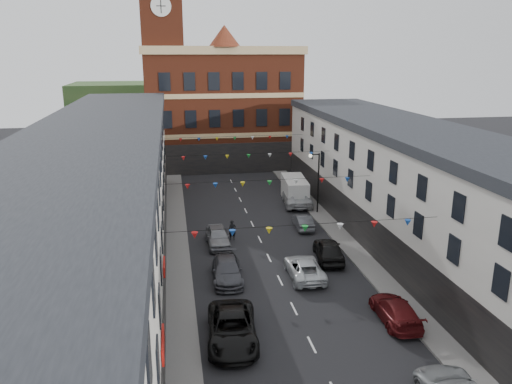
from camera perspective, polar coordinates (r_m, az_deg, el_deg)
ground at (r=35.13m, az=2.77°, el=-10.07°), size 160.00×160.00×0.00m
pavement_left at (r=36.21m, az=-8.80°, el=-9.30°), size 1.80×64.00×0.15m
pavement_right at (r=38.77m, az=12.22°, el=-7.74°), size 1.80×64.00×0.15m
terrace_left at (r=33.72m, az=-17.46°, el=-2.15°), size 8.40×56.00×10.70m
terrace_right at (r=38.41m, az=19.96°, el=-1.00°), size 8.40×56.00×9.70m
civic_building at (r=69.54m, az=-3.95°, el=9.77°), size 20.60×13.30×18.50m
clock_tower at (r=65.87m, az=-10.53°, el=15.15°), size 5.60×5.60×30.00m
distant_hill at (r=93.48m, az=-7.92°, el=9.24°), size 40.00×14.00×10.00m
street_lamp at (r=48.22m, az=6.87°, el=1.95°), size 1.10×0.36×6.00m
car_left_c at (r=28.11m, az=-2.74°, el=-15.29°), size 3.10×5.93×1.59m
car_left_d at (r=34.98m, az=-3.33°, el=-8.90°), size 2.23×5.04×1.44m
car_left_e at (r=40.94m, az=-4.38°, el=-5.09°), size 1.89×4.54×1.54m
car_right_c at (r=31.08m, az=15.65°, el=-12.89°), size 2.17×4.86×1.38m
car_right_d at (r=38.42m, az=8.31°, el=-6.57°), size 2.57×5.01×1.63m
car_right_e at (r=44.91m, az=5.37°, el=-3.39°), size 1.53×3.92×1.27m
car_right_f at (r=51.56m, az=4.70°, el=-0.66°), size 3.32×6.02×1.60m
moving_car at (r=35.48m, az=5.56°, el=-8.64°), size 2.42×5.00×1.37m
white_van at (r=52.63m, az=4.43°, el=0.22°), size 2.70×5.88×2.53m
pedestrian at (r=42.01m, az=-2.72°, el=-4.38°), size 0.64×0.43×1.71m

